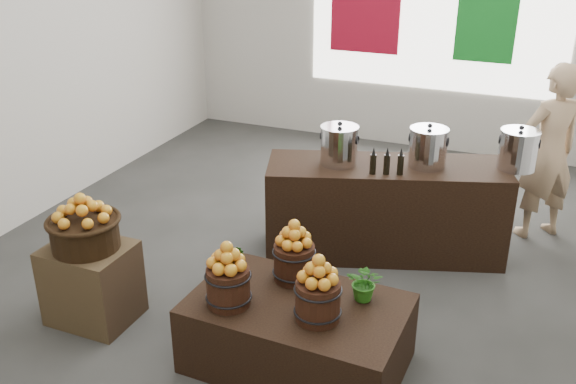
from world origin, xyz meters
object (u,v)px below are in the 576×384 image
at_px(wicker_basket, 85,234).
at_px(display_table, 297,333).
at_px(stock_pot_right, 518,151).
at_px(shopper, 548,153).
at_px(stock_pot_left, 339,146).
at_px(stock_pot_center, 428,148).
at_px(crate, 92,283).
at_px(counter, 385,209).

height_order(wicker_basket, display_table, wicker_basket).
xyz_separation_m(stock_pot_right, shopper, (0.25, 0.57, -0.18)).
bearing_deg(shopper, stock_pot_left, -7.60).
distance_m(wicker_basket, stock_pot_left, 2.24).
distance_m(wicker_basket, stock_pot_center, 2.91).
bearing_deg(crate, stock_pot_left, 51.76).
relative_size(display_table, stock_pot_left, 4.46).
height_order(crate, counter, counter).
distance_m(wicker_basket, shopper, 4.16).
bearing_deg(stock_pot_center, stock_pot_left, -161.50).
bearing_deg(wicker_basket, shopper, 42.32).
distance_m(stock_pot_left, shopper, 2.01).
bearing_deg(wicker_basket, display_table, 3.09).
xyz_separation_m(crate, shopper, (3.08, 2.80, 0.54)).
relative_size(display_table, counter, 0.69).
relative_size(counter, stock_pot_left, 6.47).
bearing_deg(crate, display_table, 3.09).
distance_m(crate, stock_pot_center, 2.98).
bearing_deg(stock_pot_center, crate, -136.57).
distance_m(crate, counter, 2.60).
relative_size(display_table, stock_pot_right, 4.46).
xyz_separation_m(wicker_basket, stock_pot_center, (2.10, 1.99, 0.29)).
bearing_deg(shopper, display_table, 22.86).
xyz_separation_m(crate, wicker_basket, (0.00, 0.00, 0.42)).
height_order(wicker_basket, stock_pot_left, stock_pot_left).
relative_size(display_table, shopper, 0.86).
distance_m(stock_pot_left, stock_pot_center, 0.76).
relative_size(wicker_basket, stock_pot_left, 1.53).
relative_size(stock_pot_center, shopper, 0.19).
xyz_separation_m(display_table, stock_pot_center, (0.45, 1.90, 0.77)).
bearing_deg(display_table, stock_pot_left, 101.36).
distance_m(stock_pot_center, shopper, 1.28).
bearing_deg(crate, stock_pot_right, 38.29).
bearing_deg(crate, counter, 46.54).
height_order(stock_pot_left, stock_pot_right, same).
height_order(crate, display_table, crate).
height_order(stock_pot_center, stock_pot_right, same).
height_order(crate, stock_pot_left, stock_pot_left).
bearing_deg(stock_pot_left, display_table, -80.63).
relative_size(wicker_basket, stock_pot_center, 1.53).
height_order(display_table, stock_pot_right, stock_pot_right).
bearing_deg(wicker_basket, crate, 0.00).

